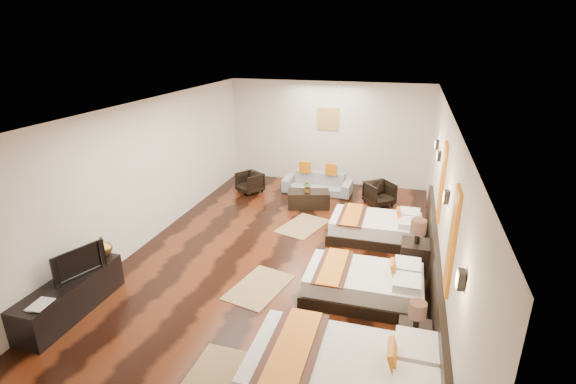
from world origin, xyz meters
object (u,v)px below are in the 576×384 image
(bed_mid, at_px, (365,284))
(armchair_right, at_px, (379,194))
(bed_near, at_px, (345,378))
(sofa, at_px, (318,183))
(armchair_left, at_px, (250,182))
(coffee_table, at_px, (308,199))
(nightstand_b, at_px, (415,253))
(bed_far, at_px, (377,228))
(tv_console, at_px, (71,296))
(tv, at_px, (77,261))
(table_plant, at_px, (308,187))
(nightstand_a, at_px, (414,338))
(book, at_px, (33,304))
(figurine, at_px, (102,246))

(bed_mid, relative_size, armchair_right, 2.98)
(bed_near, relative_size, bed_mid, 1.20)
(bed_near, bearing_deg, sofa, 104.79)
(armchair_left, xyz_separation_m, coffee_table, (1.74, -0.59, -0.07))
(nightstand_b, distance_m, armchair_right, 3.17)
(bed_near, height_order, bed_far, bed_near)
(bed_mid, distance_m, tv_console, 4.49)
(tv, xyz_separation_m, table_plant, (2.40, 4.82, -0.24))
(armchair_left, bearing_deg, nightstand_b, -3.48)
(bed_mid, distance_m, bed_far, 2.18)
(bed_mid, distance_m, table_plant, 3.84)
(nightstand_b, relative_size, tv_console, 0.55)
(bed_near, xyz_separation_m, bed_mid, (-0.00, 2.10, -0.05))
(bed_far, relative_size, tv_console, 1.04)
(bed_near, xyz_separation_m, armchair_right, (-0.11, 6.21, -0.01))
(bed_far, xyz_separation_m, armchair_left, (-3.48, 1.90, 0.03))
(nightstand_a, bearing_deg, bed_near, -128.73)
(bed_near, relative_size, tv_console, 1.25)
(coffee_table, bearing_deg, tv, -116.10)
(armchair_left, distance_m, coffee_table, 1.84)
(armchair_left, bearing_deg, book, -64.46)
(bed_near, distance_m, bed_mid, 2.10)
(nightstand_b, height_order, table_plant, nightstand_b)
(bed_far, bearing_deg, table_plant, 144.89)
(bed_near, bearing_deg, book, -178.35)
(bed_near, height_order, tv, tv)
(tv, xyz_separation_m, figurine, (-0.05, 0.62, -0.07))
(bed_mid, xyz_separation_m, book, (-4.19, -2.22, 0.32))
(nightstand_a, height_order, sofa, nightstand_a)
(bed_near, xyz_separation_m, bed_far, (-0.00, 4.28, -0.05))
(bed_far, relative_size, armchair_left, 3.15)
(nightstand_a, height_order, armchair_right, nightstand_a)
(tv, height_order, coffee_table, tv)
(nightstand_a, distance_m, sofa, 6.23)
(bed_far, distance_m, table_plant, 2.15)
(sofa, relative_size, coffee_table, 1.80)
(bed_far, distance_m, armchair_right, 1.94)
(nightstand_b, height_order, figurine, nightstand_b)
(bed_near, relative_size, armchair_right, 3.58)
(nightstand_a, relative_size, tv_console, 0.46)
(sofa, bearing_deg, bed_mid, -67.63)
(figurine, xyz_separation_m, armchair_right, (4.09, 4.90, -0.42))
(nightstand_b, bearing_deg, tv, -153.20)
(nightstand_a, height_order, coffee_table, nightstand_a)
(bed_near, relative_size, sofa, 1.25)
(bed_near, xyz_separation_m, coffee_table, (-1.75, 5.58, -0.09))
(tv, distance_m, figurine, 0.63)
(tv, bearing_deg, table_plant, -6.68)
(bed_mid, bearing_deg, sofa, 111.06)
(book, xyz_separation_m, armchair_right, (4.09, 6.34, -0.28))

